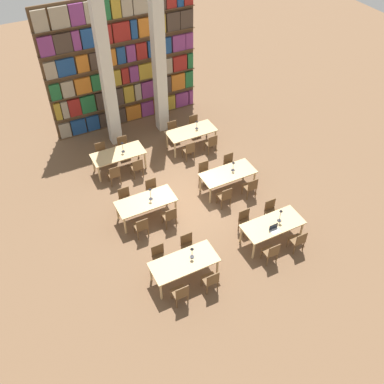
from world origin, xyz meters
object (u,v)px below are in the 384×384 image
(desk_lamp_3, at_px, (233,164))
(chair_13, at_px, (205,172))
(chair_7, at_px, (271,211))
(chair_18, at_px, (137,167))
(desk_lamp_5, at_px, (197,123))
(chair_19, at_px, (124,146))
(chair_0, at_px, (180,293))
(chair_20, at_px, (189,150))
(desk_lamp_0, at_px, (192,251))
(chair_9, at_px, (125,198))
(desk_lamp_1, at_px, (281,213))
(desk_lamp_4, at_px, (122,145))
(reading_table_5, at_px, (191,133))
(desk_lamp_2, at_px, (150,192))
(chair_4, at_px, (271,252))
(reading_table_1, at_px, (273,226))
(chair_14, at_px, (251,187))
(chair_8, at_px, (141,226))
(chair_1, at_px, (159,256))
(chair_17, at_px, (102,152))
(chair_10, at_px, (170,216))
(chair_21, at_px, (173,131))
(pillar_center, at_px, (159,64))
(pillar_left, at_px, (107,76))
(reading_table_2, at_px, (146,203))
(chair_12, at_px, (225,196))
(chair_5, at_px, (246,221))
(chair_15, at_px, (230,164))
(laptop, at_px, (275,230))
(chair_3, at_px, (188,245))
(reading_table_0, at_px, (184,263))
(reading_table_4, at_px, (118,155))
(reading_table_3, at_px, (228,175))
(chair_11, at_px, (152,189))
(chair_16, at_px, (114,174))
(chair_23, at_px, (195,125))

(desk_lamp_3, bearing_deg, chair_13, 138.41)
(chair_7, bearing_deg, chair_18, -52.88)
(desk_lamp_5, bearing_deg, chair_19, 167.94)
(chair_0, distance_m, chair_20, 6.67)
(desk_lamp_0, xyz_separation_m, chair_9, (-0.80, 3.58, -0.59))
(desk_lamp_1, relative_size, chair_20, 0.57)
(desk_lamp_3, distance_m, desk_lamp_4, 4.29)
(reading_table_5, bearing_deg, desk_lamp_2, -135.88)
(chair_0, relative_size, chair_4, 1.00)
(reading_table_1, bearing_deg, chair_7, 55.94)
(chair_14, bearing_deg, chair_8, -179.99)
(chair_1, height_order, chair_17, same)
(chair_10, distance_m, chair_21, 4.96)
(chair_7, distance_m, reading_table_5, 5.07)
(pillar_center, relative_size, desk_lamp_1, 12.11)
(desk_lamp_2, bearing_deg, pillar_left, 85.68)
(reading_table_2, height_order, chair_12, chair_12)
(reading_table_1, height_order, chair_18, chair_18)
(desk_lamp_2, bearing_deg, chair_1, -106.81)
(chair_5, xyz_separation_m, chair_14, (1.06, 1.34, 0.00))
(desk_lamp_0, bearing_deg, chair_15, 46.11)
(laptop, bearing_deg, chair_5, 112.38)
(pillar_left, relative_size, reading_table_1, 2.97)
(chair_1, bearing_deg, chair_3, -180.00)
(chair_10, relative_size, chair_13, 1.00)
(chair_5, height_order, chair_21, same)
(desk_lamp_1, height_order, laptop, desk_lamp_1)
(pillar_left, distance_m, reading_table_1, 8.36)
(reading_table_0, xyz_separation_m, reading_table_4, (0.03, 5.79, 0.00))
(reading_table_1, bearing_deg, reading_table_0, -178.83)
(chair_13, bearing_deg, chair_18, -33.36)
(chair_5, height_order, chair_14, same)
(chair_4, relative_size, chair_10, 1.00)
(reading_table_3, height_order, chair_15, chair_15)
(chair_9, bearing_deg, chair_19, -109.05)
(chair_11, bearing_deg, chair_1, 70.93)
(reading_table_5, distance_m, chair_20, 0.91)
(reading_table_1, relative_size, chair_17, 2.31)
(chair_4, distance_m, chair_8, 4.25)
(chair_14, height_order, chair_18, same)
(reading_table_5, bearing_deg, chair_9, -149.17)
(reading_table_5, height_order, chair_21, chair_21)
(desk_lamp_0, relative_size, laptop, 1.34)
(chair_21, bearing_deg, chair_10, 63.45)
(chair_3, distance_m, desk_lamp_4, 5.11)
(chair_8, bearing_deg, pillar_left, 79.32)
(chair_11, xyz_separation_m, reading_table_4, (-0.48, 2.16, 0.22))
(reading_table_4, xyz_separation_m, desk_lamp_4, (0.22, 0.01, 0.40))
(chair_16, height_order, chair_23, same)
(chair_7, xyz_separation_m, reading_table_3, (-0.50, 2.08, 0.22))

